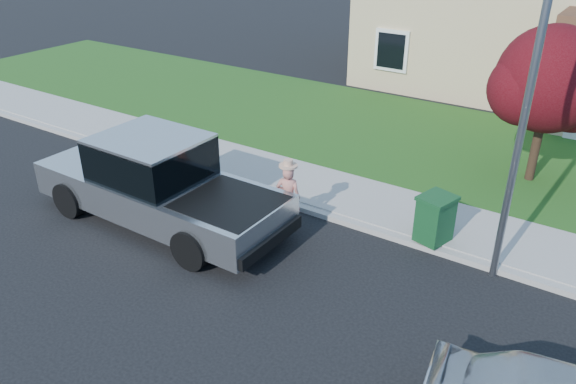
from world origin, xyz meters
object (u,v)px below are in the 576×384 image
object	(u,v)px
woman	(288,196)
pickup_truck	(158,184)
ornamental_tree	(551,85)
trash_bin	(435,218)
street_lamp	(525,113)

from	to	relation	value
woman	pickup_truck	bearing A→B (deg)	10.87
woman	ornamental_tree	world-z (taller)	ornamental_tree
trash_bin	woman	bearing A→B (deg)	-145.05
woman	trash_bin	distance (m)	3.09
pickup_truck	trash_bin	bearing A→B (deg)	24.00
street_lamp	woman	bearing A→B (deg)	-179.45
ornamental_tree	street_lamp	size ratio (longest dim) A/B	0.67
ornamental_tree	pickup_truck	bearing A→B (deg)	-134.13
trash_bin	street_lamp	bearing A→B (deg)	-1.30
pickup_truck	trash_bin	distance (m)	5.93
pickup_truck	ornamental_tree	world-z (taller)	ornamental_tree
pickup_truck	woman	bearing A→B (deg)	28.44
pickup_truck	woman	world-z (taller)	pickup_truck
woman	street_lamp	xyz separation A→B (m)	(4.28, 0.62, 2.53)
ornamental_tree	street_lamp	world-z (taller)	street_lamp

